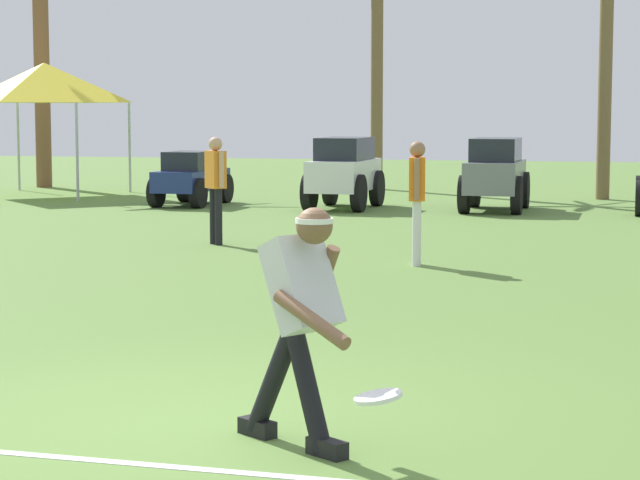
{
  "coord_description": "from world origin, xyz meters",
  "views": [
    {
      "loc": [
        2.69,
        -7.19,
        1.97
      ],
      "look_at": [
        0.24,
        2.62,
        0.9
      ],
      "focal_mm": 70.0,
      "sensor_mm": 36.0,
      "label": 1
    }
  ],
  "objects": [
    {
      "name": "ground_plane",
      "position": [
        0.0,
        0.0,
        0.0
      ],
      "size": [
        80.0,
        80.0,
        0.0
      ],
      "primitive_type": "plane",
      "color": "#597D37"
    },
    {
      "name": "field_line_paint",
      "position": [
        0.0,
        -0.88,
        0.0
      ],
      "size": [
        25.4,
        0.99,
        0.01
      ],
      "primitive_type": "cube",
      "rotation": [
        0.0,
        0.0,
        -0.04
      ],
      "color": "white",
      "rests_on": "ground_plane"
    },
    {
      "name": "frisbee_thrower",
      "position": [
        0.87,
        -0.36,
        0.8
      ],
      "size": [
        0.87,
        0.83,
        1.42
      ],
      "color": "black",
      "rests_on": "ground_plane"
    },
    {
      "name": "frisbee_in_flight",
      "position": [
        1.45,
        -0.97,
        0.48
      ],
      "size": [
        0.32,
        0.32,
        0.07
      ],
      "color": "white"
    },
    {
      "name": "teammate_near_sideline",
      "position": [
        0.09,
        8.23,
        0.94
      ],
      "size": [
        0.25,
        0.5,
        1.56
      ],
      "color": "silver",
      "rests_on": "ground_plane"
    },
    {
      "name": "teammate_deep",
      "position": [
        -3.14,
        9.9,
        0.94
      ],
      "size": [
        0.39,
        0.41,
        1.56
      ],
      "color": "black",
      "rests_on": "ground_plane"
    },
    {
      "name": "parked_car_slot_a",
      "position": [
        -6.04,
        16.83,
        0.56
      ],
      "size": [
        1.14,
        2.23,
        1.1
      ],
      "color": "navy",
      "rests_on": "ground_plane"
    },
    {
      "name": "parked_car_slot_b",
      "position": [
        -2.81,
        16.78,
        0.74
      ],
      "size": [
        1.22,
        2.38,
        1.4
      ],
      "color": "silver",
      "rests_on": "ground_plane"
    },
    {
      "name": "parked_car_slot_c",
      "position": [
        0.14,
        16.95,
        0.74
      ],
      "size": [
        1.17,
        2.35,
        1.4
      ],
      "color": "slate",
      "rests_on": "ground_plane"
    },
    {
      "name": "palm_tree_far_left",
      "position": [
        -11.62,
        21.45,
        4.08
      ],
      "size": [
        3.62,
        3.04,
        7.15
      ],
      "color": "brown",
      "rests_on": "ground_plane"
    },
    {
      "name": "palm_tree_left_of_centre",
      "position": [
        -3.37,
        22.77,
        3.98
      ],
      "size": [
        3.66,
        3.06,
        6.34
      ],
      "color": "brown",
      "rests_on": "ground_plane"
    },
    {
      "name": "palm_tree_right_of_centre",
      "position": [
        2.1,
        20.57,
        3.78
      ],
      "size": [
        3.49,
        3.55,
        5.9
      ],
      "color": "brown",
      "rests_on": "ground_plane"
    },
    {
      "name": "event_tent",
      "position": [
        -10.22,
        18.77,
        2.54
      ],
      "size": [
        3.01,
        3.01,
        2.99
      ],
      "color": "#B2B5BA",
      "rests_on": "ground_plane"
    }
  ]
}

